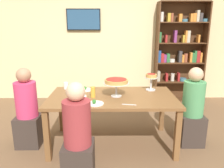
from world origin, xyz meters
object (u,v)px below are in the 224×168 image
(salad_plate_spare, at_px, (95,103))
(cutlery_fork_near, at_px, (129,105))
(television, at_px, (84,20))
(beer_glass_amber_tall, at_px, (93,92))
(deep_dish_pizza_stand, at_px, (116,82))
(diner_head_west, at_px, (28,113))
(personal_pizza_stand, at_px, (151,78))
(dining_table, at_px, (112,101))
(diner_head_east, at_px, (192,112))
(bookshelf, at_px, (180,51))
(water_glass_clear_near, at_px, (66,86))
(salad_plate_near_diner, at_px, (77,96))
(diner_near_left, at_px, (78,141))
(cutlery_knife_near, at_px, (72,105))
(salad_plate_far_diner, at_px, (85,89))

(salad_plate_spare, relative_size, cutlery_fork_near, 1.18)
(television, distance_m, beer_glass_amber_tall, 2.41)
(deep_dish_pizza_stand, distance_m, beer_glass_amber_tall, 0.35)
(diner_head_west, bearing_deg, salad_plate_spare, -17.30)
(personal_pizza_stand, relative_size, cutlery_fork_near, 1.42)
(television, bearing_deg, dining_table, -73.80)
(television, height_order, diner_head_east, television)
(bookshelf, relative_size, television, 2.96)
(cutlery_fork_near, bearing_deg, dining_table, 133.11)
(deep_dish_pizza_stand, height_order, personal_pizza_stand, personal_pizza_stand)
(water_glass_clear_near, distance_m, cutlery_fork_near, 1.18)
(salad_plate_near_diner, bearing_deg, deep_dish_pizza_stand, 3.53)
(diner_head_west, distance_m, diner_near_left, 1.14)
(diner_near_left, distance_m, cutlery_fork_near, 0.78)
(diner_near_left, relative_size, salad_plate_near_diner, 4.81)
(deep_dish_pizza_stand, height_order, salad_plate_spare, deep_dish_pizza_stand)
(diner_near_left, distance_m, cutlery_knife_near, 0.53)
(salad_plate_spare, bearing_deg, salad_plate_near_diner, 132.91)
(salad_plate_far_diner, bearing_deg, beer_glass_amber_tall, -67.57)
(cutlery_knife_near, bearing_deg, television, 114.25)
(television, bearing_deg, salad_plate_near_diner, -86.67)
(diner_near_left, xyz_separation_m, personal_pizza_stand, (0.98, 1.10, 0.44))
(television, xyz_separation_m, beer_glass_amber_tall, (0.35, -2.15, -1.02))
(diner_head_east, bearing_deg, water_glass_clear_near, -11.14)
(salad_plate_near_diner, bearing_deg, salad_plate_far_diner, 76.91)
(diner_near_left, bearing_deg, diner_head_west, 46.77)
(diner_head_west, xyz_separation_m, cutlery_knife_near, (0.70, -0.33, 0.25))
(salad_plate_near_diner, xyz_separation_m, cutlery_knife_near, (-0.02, -0.32, -0.02))
(bookshelf, bearing_deg, personal_pizza_stand, -119.17)
(bookshelf, distance_m, diner_near_left, 3.48)
(salad_plate_far_diner, distance_m, beer_glass_amber_tall, 0.38)
(television, xyz_separation_m, diner_head_west, (-0.60, -2.13, -1.34))
(diner_head_west, relative_size, cutlery_fork_near, 6.39)
(bookshelf, xyz_separation_m, cutlery_fork_near, (-1.35, -2.37, -0.40))
(television, relative_size, diner_head_west, 0.65)
(diner_head_west, height_order, deep_dish_pizza_stand, diner_head_west)
(water_glass_clear_near, bearing_deg, beer_glass_amber_tall, -42.32)
(dining_table, relative_size, diner_head_east, 1.55)
(dining_table, bearing_deg, salad_plate_near_diner, -175.25)
(salad_plate_spare, bearing_deg, cutlery_fork_near, -3.26)
(bookshelf, bearing_deg, water_glass_clear_near, -144.13)
(bookshelf, bearing_deg, beer_glass_amber_tall, -131.51)
(television, distance_m, deep_dish_pizza_stand, 2.39)
(bookshelf, bearing_deg, dining_table, -127.71)
(beer_glass_amber_tall, bearing_deg, salad_plate_spare, -80.45)
(salad_plate_far_diner, distance_m, salad_plate_spare, 0.66)
(dining_table, distance_m, beer_glass_amber_tall, 0.31)
(diner_head_east, distance_m, diner_head_west, 2.37)
(beer_glass_amber_tall, distance_m, water_glass_clear_near, 0.61)
(television, height_order, personal_pizza_stand, television)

